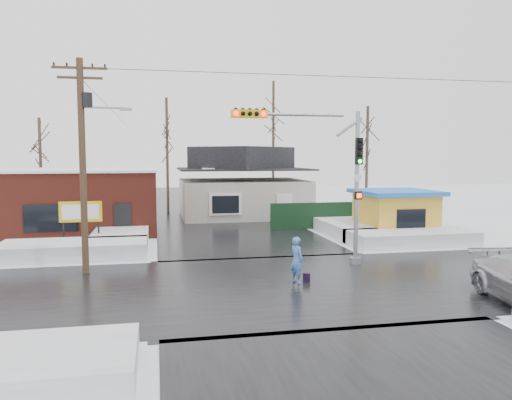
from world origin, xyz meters
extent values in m
plane|color=white|center=(0.00, 0.00, 0.00)|extent=(120.00, 120.00, 0.00)
cube|color=black|center=(0.00, 0.00, 0.01)|extent=(10.00, 120.00, 0.02)
cube|color=black|center=(0.00, 0.00, 0.01)|extent=(120.00, 10.00, 0.02)
cube|color=white|center=(-9.00, 7.00, 0.40)|extent=(7.00, 3.00, 0.80)
cube|color=white|center=(9.00, 7.00, 0.40)|extent=(7.00, 3.00, 0.80)
cube|color=white|center=(-7.00, 12.00, 0.40)|extent=(3.00, 8.00, 0.80)
cube|color=white|center=(7.00, 12.00, 0.40)|extent=(3.00, 8.00, 0.80)
cylinder|color=gray|center=(4.00, 3.00, 3.50)|extent=(0.20, 0.20, 7.00)
cylinder|color=gray|center=(4.00, 3.00, 0.15)|extent=(0.50, 0.50, 0.30)
cylinder|color=gray|center=(1.00, 3.00, 6.80)|extent=(4.60, 0.14, 0.14)
cube|color=gold|center=(-1.00, 3.00, 6.80)|extent=(1.60, 0.28, 0.35)
sphere|color=#FF0C0C|center=(-1.60, 2.84, 6.80)|extent=(0.20, 0.20, 0.20)
sphere|color=#FF0C0C|center=(-0.40, 2.84, 6.80)|extent=(0.20, 0.20, 0.20)
cube|color=black|center=(4.00, 2.80, 5.20)|extent=(0.30, 0.22, 1.20)
sphere|color=#0CE533|center=(4.00, 2.66, 4.75)|extent=(0.18, 0.18, 0.18)
cube|color=black|center=(4.00, 2.80, 3.20)|extent=(0.30, 0.20, 0.35)
cylinder|color=#382619|center=(-8.00, 3.50, 4.50)|extent=(0.28, 0.28, 9.00)
cube|color=#382619|center=(-8.00, 3.50, 8.60)|extent=(2.20, 0.10, 0.10)
cube|color=#382619|center=(-8.00, 3.50, 8.20)|extent=(1.80, 0.10, 0.10)
cylinder|color=black|center=(-7.75, 3.50, 7.30)|extent=(0.44, 0.44, 0.60)
cylinder|color=gray|center=(-7.10, 3.50, 7.00)|extent=(1.80, 0.08, 0.08)
cube|color=gray|center=(-6.20, 3.50, 6.95)|extent=(0.50, 0.22, 0.12)
cube|color=maroon|center=(-11.00, 16.00, 2.00)|extent=(12.00, 8.00, 4.00)
cube|color=white|center=(-11.00, 16.00, 4.05)|extent=(12.20, 8.20, 0.15)
cube|color=black|center=(-11.00, 11.98, 1.40)|extent=(3.00, 0.08, 1.60)
cube|color=black|center=(-7.00, 11.98, 1.10)|extent=(1.00, 0.08, 2.20)
cylinder|color=black|center=(-9.90, 9.50, 0.90)|extent=(0.10, 0.10, 1.80)
cylinder|color=black|center=(-8.10, 9.50, 0.90)|extent=(0.10, 0.10, 1.80)
cube|color=gold|center=(-9.00, 9.50, 2.00)|extent=(2.20, 0.18, 1.10)
cube|color=white|center=(-9.00, 9.39, 2.00)|extent=(1.90, 0.02, 0.80)
cube|color=#BAB4A8|center=(2.00, 22.00, 1.50)|extent=(10.00, 8.00, 3.00)
cube|color=black|center=(2.00, 22.00, 3.90)|extent=(10.40, 8.40, 0.12)
pyramid|color=black|center=(2.00, 22.00, 4.86)|extent=(9.00, 7.00, 1.80)
cube|color=maroon|center=(5.20, 23.00, 4.90)|extent=(0.70, 0.70, 1.40)
cube|color=white|center=(0.00, 17.95, 1.40)|extent=(2.40, 0.12, 1.60)
cube|color=gold|center=(9.50, 10.00, 1.30)|extent=(4.00, 4.00, 2.60)
cube|color=blue|center=(9.50, 10.00, 2.75)|extent=(4.60, 4.60, 0.25)
cube|color=black|center=(9.50, 7.97, 1.30)|extent=(1.80, 0.06, 1.20)
cube|color=black|center=(6.50, 14.00, 0.90)|extent=(8.00, 0.12, 1.80)
cylinder|color=#332821|center=(-4.00, 26.00, 5.00)|extent=(0.24, 0.24, 10.00)
cylinder|color=#332821|center=(6.00, 28.00, 6.00)|extent=(0.24, 0.24, 12.00)
cylinder|color=#332821|center=(12.00, 20.00, 4.50)|extent=(0.24, 0.24, 9.00)
cylinder|color=#332821|center=(-14.00, 24.00, 4.00)|extent=(0.24, 0.24, 8.00)
imported|color=#4778C7|center=(0.34, 0.09, 0.92)|extent=(0.68, 0.79, 1.84)
cube|color=black|center=(0.77, 0.15, 0.17)|extent=(0.30, 0.21, 0.35)
camera|label=1|loc=(-5.00, -18.40, 5.02)|focal=35.00mm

